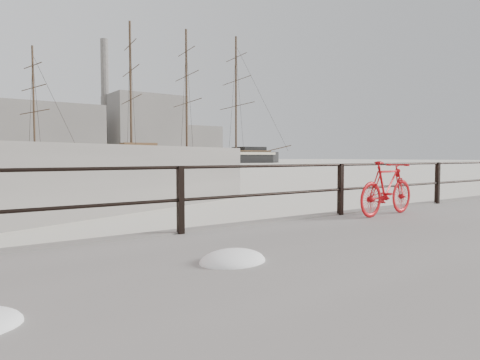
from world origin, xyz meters
TOP-DOWN VIEW (x-y plane):
  - ground at (0.00, 0.00)m, footprint 400.00×400.00m
  - guardrail at (0.00, -0.15)m, footprint 28.00×0.10m
  - bicycle at (-2.82, -0.72)m, footprint 1.76×0.38m
  - barque_black at (38.11, 81.82)m, footprint 58.28×26.52m
  - industrial_west at (20.00, 140.00)m, footprint 32.00×18.00m
  - industrial_mid at (55.00, 145.00)m, footprint 26.00×20.00m
  - industrial_east at (78.00, 150.00)m, footprint 20.00×16.00m
  - smokestack at (42.00, 150.00)m, footprint 2.80×2.80m

SIDE VIEW (x-z plane):
  - ground at x=0.00m, z-range 0.00..0.00m
  - barque_black at x=38.11m, z-range -16.03..16.03m
  - guardrail at x=0.00m, z-range 0.35..1.35m
  - bicycle at x=-2.82m, z-range 0.35..1.40m
  - industrial_east at x=78.00m, z-range 0.00..14.00m
  - industrial_west at x=20.00m, z-range 0.00..18.00m
  - industrial_mid at x=55.00m, z-range 0.00..24.00m
  - smokestack at x=42.00m, z-range 0.00..44.00m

